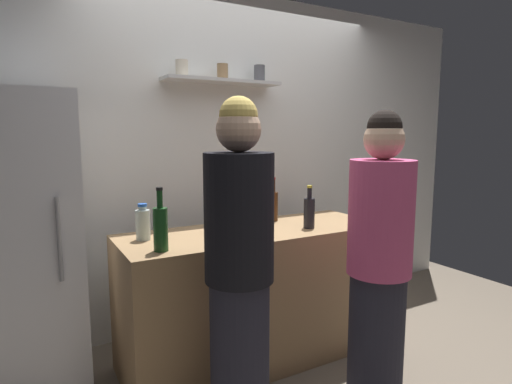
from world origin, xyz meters
TOP-DOWN VIEW (x-y plane):
  - back_wall_assembly at (-0.00, 1.25)m, footprint 4.80×0.32m
  - refrigerator at (-1.56, 0.85)m, footprint 0.59×0.61m
  - counter at (-0.23, 0.52)m, footprint 1.77×0.65m
  - baking_pan at (-0.37, 0.51)m, footprint 0.34×0.24m
  - utensil_holder at (0.57, 0.43)m, footprint 0.11×0.11m
  - wine_bottle_green_glass at (-0.92, 0.33)m, footprint 0.08×0.08m
  - wine_bottle_dark_glass at (0.11, 0.39)m, footprint 0.07×0.07m
  - wine_bottle_amber_glass at (0.02, 0.71)m, footprint 0.07×0.07m
  - water_bottle_plastic at (-0.94, 0.62)m, footprint 0.08×0.08m
  - person_pink_top at (0.08, -0.27)m, footprint 0.34×0.34m
  - person_blonde at (-0.65, -0.06)m, footprint 0.34×0.34m

SIDE VIEW (x-z plane):
  - counter at x=-0.23m, z-range 0.00..0.88m
  - person_pink_top at x=0.08m, z-range -0.01..1.62m
  - person_blonde at x=-0.65m, z-range -0.01..1.68m
  - refrigerator at x=-1.56m, z-range 0.00..1.75m
  - baking_pan at x=-0.37m, z-range 0.88..0.93m
  - utensil_holder at x=0.57m, z-range 0.84..1.05m
  - water_bottle_plastic at x=-0.94m, z-range 0.87..1.09m
  - wine_bottle_dark_glass at x=0.11m, z-range 0.85..1.14m
  - wine_bottle_amber_glass at x=0.02m, z-range 0.84..1.16m
  - wine_bottle_green_glass at x=-0.92m, z-range 0.84..1.19m
  - back_wall_assembly at x=0.00m, z-range 0.00..2.60m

